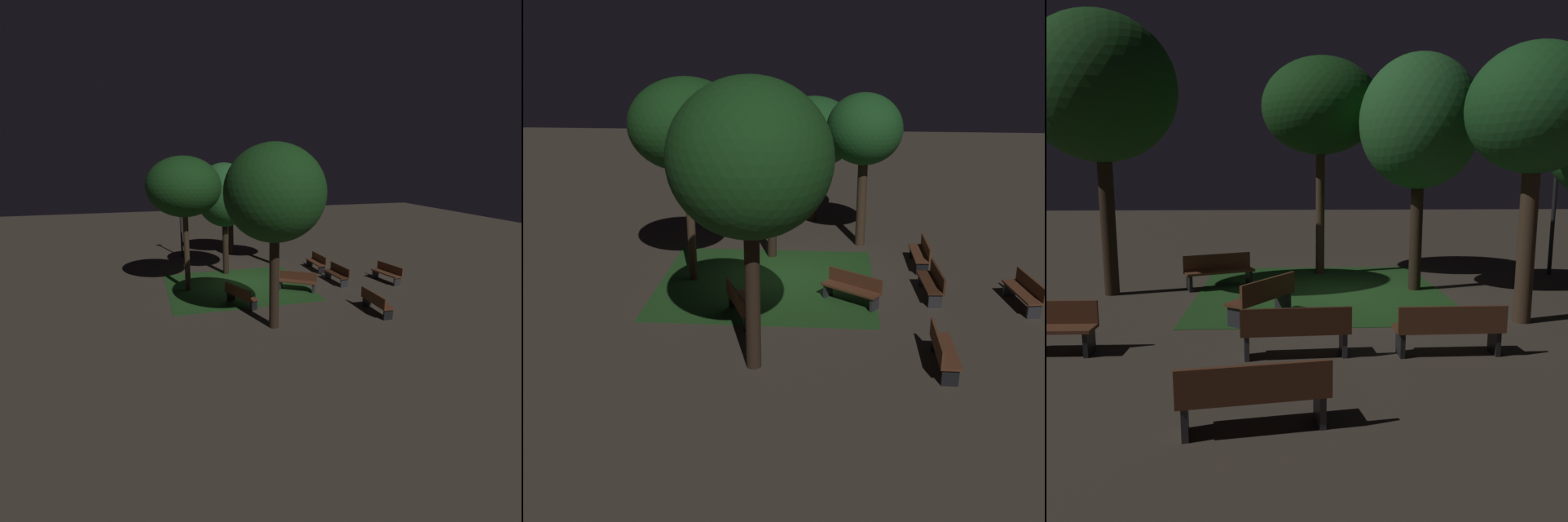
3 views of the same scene
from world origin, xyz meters
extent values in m
plane|color=#473D33|center=(0.00, 0.00, 0.00)|extent=(60.00, 60.00, 0.00)
cube|color=#23511E|center=(-0.54, 0.57, 0.01)|extent=(6.15, 6.68, 0.01)
cube|color=#422314|center=(-1.28, -4.36, 0.45)|extent=(1.83, 0.59, 0.06)
cube|color=#422314|center=(-1.26, -4.57, 0.68)|extent=(1.80, 0.17, 0.40)
cube|color=#2D2D33|center=(-2.07, -4.41, 0.21)|extent=(0.10, 0.39, 0.42)
cube|color=#2D2D33|center=(-0.48, -4.31, 0.21)|extent=(0.10, 0.39, 0.42)
cube|color=brown|center=(1.28, -4.36, 0.45)|extent=(1.81, 0.51, 0.06)
cube|color=brown|center=(1.28, -4.57, 0.68)|extent=(1.80, 0.09, 0.40)
cube|color=black|center=(0.48, -4.37, 0.21)|extent=(0.09, 0.39, 0.42)
cube|color=black|center=(2.07, -4.34, 0.21)|extent=(0.09, 0.39, 0.42)
cube|color=brown|center=(-3.15, 0.98, 0.45)|extent=(1.85, 1.13, 0.06)
cube|color=brown|center=(-3.23, 1.18, 0.68)|extent=(1.69, 0.74, 0.40)
cube|color=black|center=(-2.41, 1.29, 0.21)|extent=(0.22, 0.39, 0.42)
cube|color=black|center=(-3.89, 0.68, 0.21)|extent=(0.22, 0.39, 0.42)
cube|color=brown|center=(-1.82, -6.89, 0.45)|extent=(1.85, 0.75, 0.06)
cube|color=brown|center=(-1.79, -7.10, 0.68)|extent=(1.79, 0.34, 0.40)
cube|color=#2D2D33|center=(-2.61, -7.01, 0.21)|extent=(0.14, 0.39, 0.42)
cube|color=#2D2D33|center=(-1.03, -6.76, 0.21)|extent=(0.14, 0.39, 0.42)
cube|color=black|center=(-4.72, -4.11, 0.21)|extent=(0.08, 0.38, 0.42)
cube|color=brown|center=(-1.94, -2.00, 0.45)|extent=(1.42, 1.75, 0.06)
cube|color=brown|center=(-1.77, -2.12, 0.68)|extent=(1.08, 1.51, 0.40)
cube|color=#2D2D33|center=(-2.40, -2.66, 0.21)|extent=(0.36, 0.28, 0.42)
cube|color=#2D2D33|center=(-1.49, -1.35, 0.21)|extent=(0.36, 0.28, 0.42)
cylinder|color=#2D2116|center=(1.92, 0.62, 1.71)|extent=(0.32, 0.32, 3.42)
ellipsoid|color=#28662D|center=(1.92, 0.62, 4.24)|extent=(3.00, 3.00, 3.29)
cylinder|color=#423021|center=(3.38, -2.48, 1.74)|extent=(0.35, 0.35, 3.49)
ellipsoid|color=#1E5623|center=(3.38, -2.48, 4.22)|extent=(2.65, 2.65, 2.47)
cylinder|color=#2D2116|center=(-5.75, 0.38, 1.99)|extent=(0.36, 0.36, 3.97)
ellipsoid|color=#194719|center=(-5.75, 0.38, 4.96)|extent=(3.59, 3.59, 3.44)
cylinder|color=#423021|center=(-0.39, 2.92, 1.97)|extent=(0.26, 0.26, 3.94)
ellipsoid|color=#194719|center=(-0.39, 2.92, 4.87)|extent=(3.39, 3.39, 2.72)
cylinder|color=black|center=(6.43, 2.50, 2.02)|extent=(0.12, 0.12, 4.04)
sphere|color=white|center=(6.43, 2.50, 4.19)|extent=(0.36, 0.36, 0.36)
camera|label=1|loc=(-19.58, 4.92, 6.21)|focal=28.77mm
camera|label=2|loc=(-19.10, -1.28, 7.64)|focal=44.20mm
camera|label=3|loc=(-1.44, -12.87, 3.03)|focal=36.90mm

